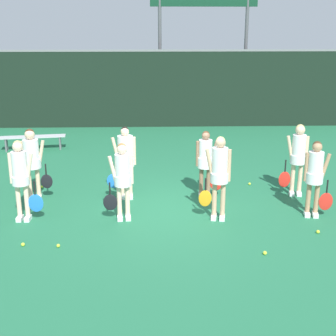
% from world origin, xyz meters
% --- Properties ---
extents(ground_plane, '(140.00, 140.00, 0.00)m').
position_xyz_m(ground_plane, '(0.00, 0.00, 0.00)').
color(ground_plane, '#216642').
extents(fence_windscreen, '(60.00, 0.08, 3.06)m').
position_xyz_m(fence_windscreen, '(0.00, 8.84, 1.54)').
color(fence_windscreen, black).
rests_on(fence_windscreen, ground_plane).
extents(scoreboard, '(4.31, 0.15, 5.98)m').
position_xyz_m(scoreboard, '(1.78, 9.80, 4.75)').
color(scoreboard, '#515156').
rests_on(scoreboard, ground_plane).
extents(bench_courtside, '(2.12, 0.64, 0.47)m').
position_xyz_m(bench_courtside, '(-4.25, 5.24, 0.41)').
color(bench_courtside, '#B2B2B7').
rests_on(bench_courtside, ground_plane).
extents(player_0, '(0.65, 0.36, 1.72)m').
position_xyz_m(player_0, '(-3.04, -0.65, 1.01)').
color(player_0, beige).
rests_on(player_0, ground_plane).
extents(player_1, '(0.64, 0.36, 1.65)m').
position_xyz_m(player_1, '(-0.95, -0.67, 0.97)').
color(player_1, beige).
rests_on(player_1, ground_plane).
extents(player_2, '(0.64, 0.37, 1.78)m').
position_xyz_m(player_2, '(1.05, -0.73, 1.06)').
color(player_2, tan).
rests_on(player_2, ground_plane).
extents(player_3, '(0.64, 0.36, 1.65)m').
position_xyz_m(player_3, '(3.09, -0.64, 0.96)').
color(player_3, tan).
rests_on(player_3, ground_plane).
extents(player_4, '(0.68, 0.41, 1.69)m').
position_xyz_m(player_4, '(-3.11, 0.61, 1.01)').
color(player_4, beige).
rests_on(player_4, ground_plane).
extents(player_5, '(0.70, 0.41, 1.72)m').
position_xyz_m(player_5, '(-0.96, 0.61, 1.02)').
color(player_5, beige).
rests_on(player_5, ground_plane).
extents(player_6, '(0.65, 0.36, 1.60)m').
position_xyz_m(player_6, '(0.92, 0.64, 0.93)').
color(player_6, '#8C664C').
rests_on(player_6, ground_plane).
extents(player_7, '(0.64, 0.36, 1.73)m').
position_xyz_m(player_7, '(3.12, 0.69, 1.03)').
color(player_7, beige).
rests_on(player_7, ground_plane).
extents(tennis_ball_0, '(0.07, 0.07, 0.07)m').
position_xyz_m(tennis_ball_0, '(-2.09, -1.96, 0.03)').
color(tennis_ball_0, '#CCE033').
rests_on(tennis_ball_0, ground_plane).
extents(tennis_ball_1, '(0.07, 0.07, 0.07)m').
position_xyz_m(tennis_ball_1, '(-2.75, -1.90, 0.04)').
color(tennis_ball_1, '#CCE033').
rests_on(tennis_ball_1, ground_plane).
extents(tennis_ball_3, '(0.07, 0.07, 0.07)m').
position_xyz_m(tennis_ball_3, '(-3.13, 1.38, 0.03)').
color(tennis_ball_3, '#CCE033').
rests_on(tennis_ball_3, ground_plane).
extents(tennis_ball_4, '(0.07, 0.07, 0.07)m').
position_xyz_m(tennis_ball_4, '(3.70, 0.35, 0.03)').
color(tennis_ball_4, '#CCE033').
rests_on(tennis_ball_4, ground_plane).
extents(tennis_ball_5, '(0.07, 0.07, 0.07)m').
position_xyz_m(tennis_ball_5, '(2.93, -1.53, 0.04)').
color(tennis_ball_5, '#CCE033').
rests_on(tennis_ball_5, ground_plane).
extents(tennis_ball_6, '(0.07, 0.07, 0.07)m').
position_xyz_m(tennis_ball_6, '(-3.80, 1.83, 0.03)').
color(tennis_ball_6, '#CCE033').
rests_on(tennis_ball_6, ground_plane).
extents(tennis_ball_8, '(0.07, 0.07, 0.07)m').
position_xyz_m(tennis_ball_8, '(1.67, -2.39, 0.04)').
color(tennis_ball_8, '#CCE033').
rests_on(tennis_ball_8, ground_plane).
extents(tennis_ball_9, '(0.07, 0.07, 0.07)m').
position_xyz_m(tennis_ball_9, '(-1.04, -0.29, 0.03)').
color(tennis_ball_9, '#CCE033').
rests_on(tennis_ball_9, ground_plane).
extents(tennis_ball_10, '(0.07, 0.07, 0.07)m').
position_xyz_m(tennis_ball_10, '(2.17, 1.44, 0.03)').
color(tennis_ball_10, '#CCE033').
rests_on(tennis_ball_10, ground_plane).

